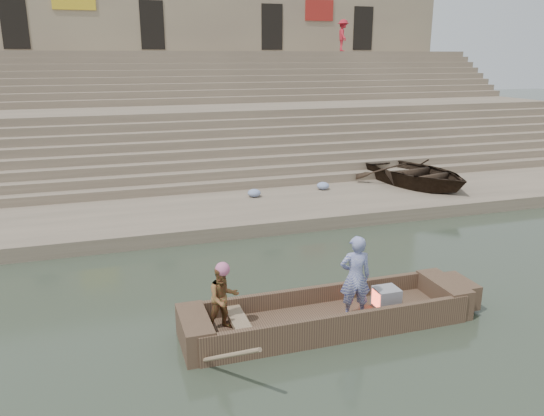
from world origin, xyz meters
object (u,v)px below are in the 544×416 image
standing_man (355,277)px  pedestrian (343,35)px  beached_rowboat (416,173)px  rowing_man (223,298)px  television (386,298)px  main_rowboat (328,321)px

standing_man → pedestrian: pedestrian is taller
standing_man → beached_rowboat: standing_man is taller
rowing_man → television: bearing=-11.8°
main_rowboat → television: television is taller
main_rowboat → beached_rowboat: size_ratio=1.12×
main_rowboat → standing_man: (0.45, -0.15, 0.92)m
beached_rowboat → pedestrian: size_ratio=2.54×
rowing_man → pedestrian: 24.56m
television → beached_rowboat: beached_rowboat is taller
main_rowboat → rowing_man: bearing=176.5°
standing_man → television: 0.99m
main_rowboat → standing_man: size_ratio=3.10×
television → beached_rowboat: (5.77, 8.10, 0.44)m
standing_man → pedestrian: size_ratio=0.91×
pedestrian → main_rowboat: bearing=170.4°
television → beached_rowboat: bearing=54.5°
main_rowboat → rowing_man: rowing_man is taller
rowing_man → pedestrian: (11.91, 20.83, 5.25)m
main_rowboat → standing_man: standing_man is taller
standing_man → pedestrian: bearing=-102.5°
main_rowboat → beached_rowboat: bearing=49.2°
main_rowboat → beached_rowboat: beached_rowboat is taller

